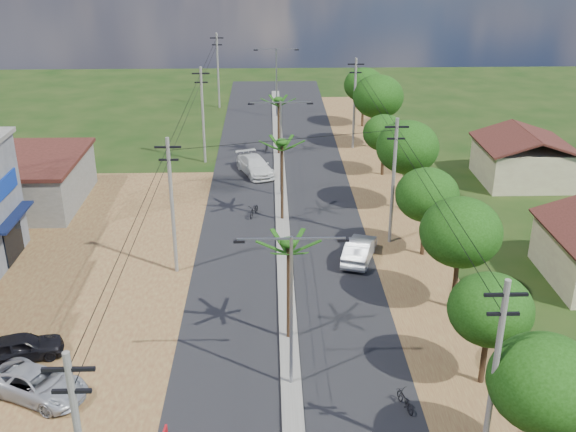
{
  "coord_description": "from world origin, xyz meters",
  "views": [
    {
      "loc": [
        -0.94,
        -26.79,
        20.53
      ],
      "look_at": [
        0.26,
        13.9,
        3.0
      ],
      "focal_mm": 42.0,
      "sensor_mm": 36.0,
      "label": 1
    }
  ],
  "objects_px": {
    "car_parked_silver": "(38,385)",
    "car_parked_dark": "(21,348)",
    "moto_rider_east": "(405,401)",
    "car_silver_mid": "(360,250)",
    "car_white_far": "(255,166)"
  },
  "relations": [
    {
      "from": "car_parked_silver",
      "to": "car_parked_dark",
      "type": "height_order",
      "value": "car_parked_dark"
    },
    {
      "from": "car_parked_dark",
      "to": "moto_rider_east",
      "type": "xyz_separation_m",
      "value": [
        18.95,
        -4.4,
        -0.29
      ]
    },
    {
      "from": "car_parked_silver",
      "to": "car_parked_dark",
      "type": "bearing_deg",
      "value": 55.87
    },
    {
      "from": "car_parked_silver",
      "to": "car_parked_dark",
      "type": "distance_m",
      "value": 3.53
    },
    {
      "from": "car_silver_mid",
      "to": "car_white_far",
      "type": "distance_m",
      "value": 18.71
    },
    {
      "from": "car_silver_mid",
      "to": "car_white_far",
      "type": "height_order",
      "value": "car_white_far"
    },
    {
      "from": "car_silver_mid",
      "to": "car_white_far",
      "type": "xyz_separation_m",
      "value": [
        -7.22,
        17.26,
        0.02
      ]
    },
    {
      "from": "car_white_far",
      "to": "moto_rider_east",
      "type": "xyz_separation_m",
      "value": [
        7.42,
        -32.31,
        -0.37
      ]
    },
    {
      "from": "car_white_far",
      "to": "moto_rider_east",
      "type": "distance_m",
      "value": 33.16
    },
    {
      "from": "car_white_far",
      "to": "car_parked_dark",
      "type": "relative_size",
      "value": 1.3
    },
    {
      "from": "car_white_far",
      "to": "car_parked_silver",
      "type": "xyz_separation_m",
      "value": [
        -9.76,
        -30.96,
        -0.09
      ]
    },
    {
      "from": "car_silver_mid",
      "to": "car_parked_dark",
      "type": "relative_size",
      "value": 1.12
    },
    {
      "from": "car_white_far",
      "to": "car_parked_silver",
      "type": "relative_size",
      "value": 1.08
    },
    {
      "from": "car_parked_silver",
      "to": "car_parked_dark",
      "type": "relative_size",
      "value": 1.2
    },
    {
      "from": "car_silver_mid",
      "to": "moto_rider_east",
      "type": "xyz_separation_m",
      "value": [
        0.2,
        -15.06,
        -0.35
      ]
    }
  ]
}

